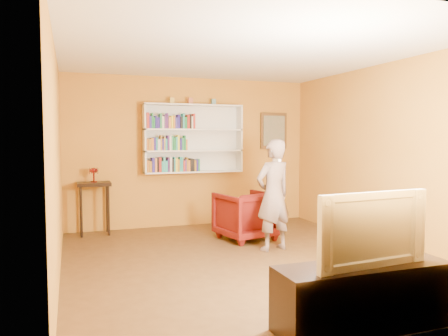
{
  "coord_description": "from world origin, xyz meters",
  "views": [
    {
      "loc": [
        -2.11,
        -5.26,
        1.62
      ],
      "look_at": [
        0.02,
        0.75,
        1.17
      ],
      "focal_mm": 35.0,
      "sensor_mm": 36.0,
      "label": 1
    }
  ],
  "objects_px": {
    "console_table": "(94,191)",
    "tv_cabinet": "(363,296)",
    "armchair": "(246,215)",
    "television": "(364,228)",
    "bookshelf": "(193,139)",
    "person": "(273,195)",
    "ruby_lustre": "(94,172)"
  },
  "relations": [
    {
      "from": "console_table",
      "to": "tv_cabinet",
      "type": "xyz_separation_m",
      "value": [
        1.95,
        -4.5,
        -0.45
      ]
    },
    {
      "from": "console_table",
      "to": "armchair",
      "type": "bearing_deg",
      "value": -27.02
    },
    {
      "from": "tv_cabinet",
      "to": "television",
      "type": "bearing_deg",
      "value": 180.0
    },
    {
      "from": "bookshelf",
      "to": "console_table",
      "type": "height_order",
      "value": "bookshelf"
    },
    {
      "from": "console_table",
      "to": "bookshelf",
      "type": "bearing_deg",
      "value": 5.23
    },
    {
      "from": "tv_cabinet",
      "to": "television",
      "type": "xyz_separation_m",
      "value": [
        -0.0,
        0.0,
        0.59
      ]
    },
    {
      "from": "armchair",
      "to": "person",
      "type": "relative_size",
      "value": 0.52
    },
    {
      "from": "bookshelf",
      "to": "television",
      "type": "xyz_separation_m",
      "value": [
        0.21,
        -4.66,
        -0.73
      ]
    },
    {
      "from": "bookshelf",
      "to": "television",
      "type": "bearing_deg",
      "value": -87.45
    },
    {
      "from": "console_table",
      "to": "armchair",
      "type": "distance_m",
      "value": 2.56
    },
    {
      "from": "ruby_lustre",
      "to": "person",
      "type": "distance_m",
      "value": 3.05
    },
    {
      "from": "armchair",
      "to": "tv_cabinet",
      "type": "xyz_separation_m",
      "value": [
        -0.3,
        -3.35,
        -0.11
      ]
    },
    {
      "from": "bookshelf",
      "to": "television",
      "type": "relative_size",
      "value": 1.65
    },
    {
      "from": "console_table",
      "to": "television",
      "type": "xyz_separation_m",
      "value": [
        1.95,
        -4.5,
        0.14
      ]
    },
    {
      "from": "bookshelf",
      "to": "armchair",
      "type": "height_order",
      "value": "bookshelf"
    },
    {
      "from": "console_table",
      "to": "television",
      "type": "relative_size",
      "value": 0.81
    },
    {
      "from": "console_table",
      "to": "armchair",
      "type": "height_order",
      "value": "console_table"
    },
    {
      "from": "armchair",
      "to": "console_table",
      "type": "bearing_deg",
      "value": -39.11
    },
    {
      "from": "console_table",
      "to": "ruby_lustre",
      "type": "xyz_separation_m",
      "value": [
        -0.0,
        0.0,
        0.32
      ]
    },
    {
      "from": "bookshelf",
      "to": "television",
      "type": "height_order",
      "value": "bookshelf"
    },
    {
      "from": "bookshelf",
      "to": "tv_cabinet",
      "type": "height_order",
      "value": "bookshelf"
    },
    {
      "from": "person",
      "to": "armchair",
      "type": "bearing_deg",
      "value": -95.36
    },
    {
      "from": "person",
      "to": "television",
      "type": "xyz_separation_m",
      "value": [
        -0.41,
        -2.59,
        0.07
      ]
    },
    {
      "from": "console_table",
      "to": "person",
      "type": "xyz_separation_m",
      "value": [
        2.36,
        -1.91,
        0.07
      ]
    },
    {
      "from": "bookshelf",
      "to": "console_table",
      "type": "relative_size",
      "value": 2.05
    },
    {
      "from": "person",
      "to": "console_table",
      "type": "bearing_deg",
      "value": -52.42
    },
    {
      "from": "tv_cabinet",
      "to": "bookshelf",
      "type": "bearing_deg",
      "value": 92.55
    },
    {
      "from": "console_table",
      "to": "person",
      "type": "distance_m",
      "value": 3.04
    },
    {
      "from": "armchair",
      "to": "television",
      "type": "xyz_separation_m",
      "value": [
        -0.3,
        -3.35,
        0.48
      ]
    },
    {
      "from": "console_table",
      "to": "television",
      "type": "distance_m",
      "value": 4.91
    },
    {
      "from": "bookshelf",
      "to": "person",
      "type": "relative_size",
      "value": 1.13
    },
    {
      "from": "ruby_lustre",
      "to": "television",
      "type": "bearing_deg",
      "value": -66.56
    }
  ]
}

